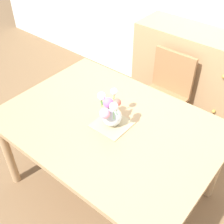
{
  "coord_description": "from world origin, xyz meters",
  "views": [
    {
      "loc": [
        0.98,
        -1.17,
        2.16
      ],
      "look_at": [
        0.03,
        -0.01,
        0.89
      ],
      "focal_mm": 45.78,
      "sensor_mm": 36.0,
      "label": 1
    }
  ],
  "objects_px": {
    "dresser": "(199,80)",
    "flower_vase": "(111,112)",
    "chair_far": "(165,91)",
    "dining_table": "(110,131)"
  },
  "relations": [
    {
      "from": "dining_table",
      "to": "dresser",
      "type": "distance_m",
      "value": 1.35
    },
    {
      "from": "dresser",
      "to": "flower_vase",
      "type": "relative_size",
      "value": 5.47
    },
    {
      "from": "chair_far",
      "to": "dresser",
      "type": "relative_size",
      "value": 0.64
    },
    {
      "from": "dining_table",
      "to": "chair_far",
      "type": "height_order",
      "value": "chair_far"
    },
    {
      "from": "chair_far",
      "to": "dresser",
      "type": "distance_m",
      "value": 0.45
    },
    {
      "from": "dresser",
      "to": "dining_table",
      "type": "bearing_deg",
      "value": -94.27
    },
    {
      "from": "dresser",
      "to": "flower_vase",
      "type": "height_order",
      "value": "flower_vase"
    },
    {
      "from": "chair_far",
      "to": "dresser",
      "type": "bearing_deg",
      "value": -109.15
    },
    {
      "from": "chair_far",
      "to": "flower_vase",
      "type": "height_order",
      "value": "flower_vase"
    },
    {
      "from": "dining_table",
      "to": "chair_far",
      "type": "xyz_separation_m",
      "value": [
        -0.05,
        0.91,
        -0.17
      ]
    }
  ]
}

